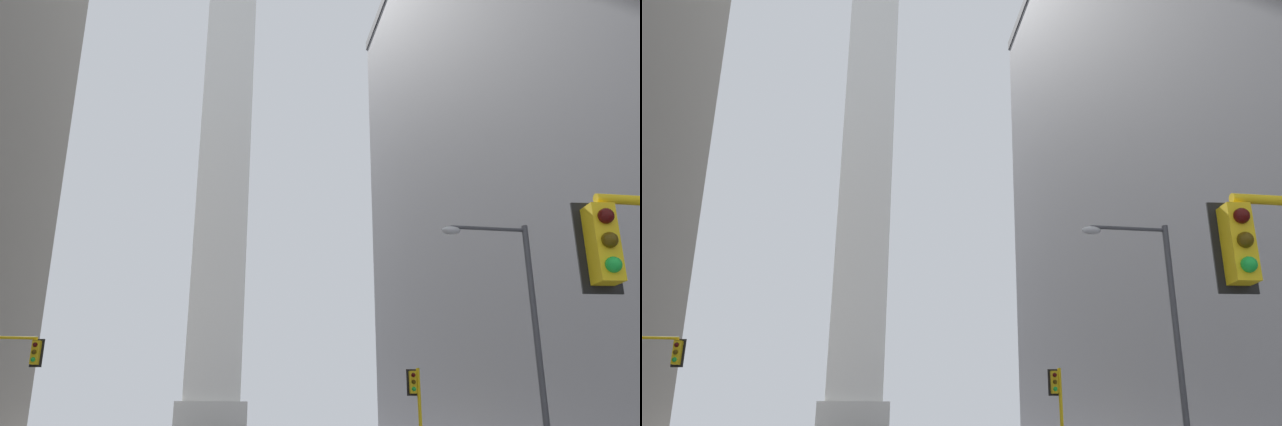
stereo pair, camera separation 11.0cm
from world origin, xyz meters
TOP-DOWN VIEW (x-y plane):
  - building_right at (23.61, 27.66)m, footprint 18.86×51.42m
  - obelisk at (0.00, 74.10)m, footprint 7.82×7.82m
  - traffic_light_mid_right at (11.07, 31.06)m, footprint 0.76×0.52m
  - street_lamp at (10.67, 17.93)m, footprint 2.98×0.36m

SIDE VIEW (x-z plane):
  - traffic_light_mid_right at x=11.07m, z-range 0.77..5.58m
  - street_lamp at x=10.67m, z-range 0.94..9.21m
  - building_right at x=23.61m, z-range 0.01..39.70m
  - obelisk at x=0.00m, z-range -1.18..74.10m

